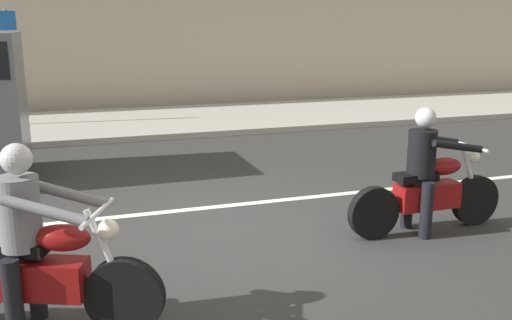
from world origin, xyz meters
The scene contains 6 objects.
ground_plane centered at (0.00, 0.00, 0.00)m, with size 80.00×80.00×0.00m, color #2C2C2C.
sidewalk_slab centered at (0.00, 8.00, 0.07)m, with size 40.00×4.40×0.14m, color #99968E.
lane_marking_stripe centered at (-0.30, 0.90, 0.00)m, with size 18.00×0.14×0.01m, color silver.
motorcycle_with_rider_black_leather centered at (2.39, -0.84, 0.64)m, with size 2.14×0.70×1.57m.
motorcycle_with_rider_gray centered at (-2.08, -1.83, 0.66)m, with size 1.98×1.00×1.63m.
street_sign_post centered at (-3.01, 8.18, 1.78)m, with size 0.44×0.08×2.72m.
Camera 1 is at (-1.71, -6.51, 2.54)m, focal length 39.52 mm.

